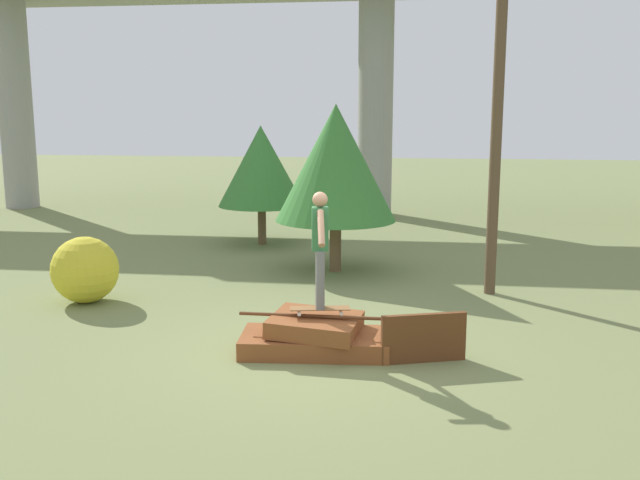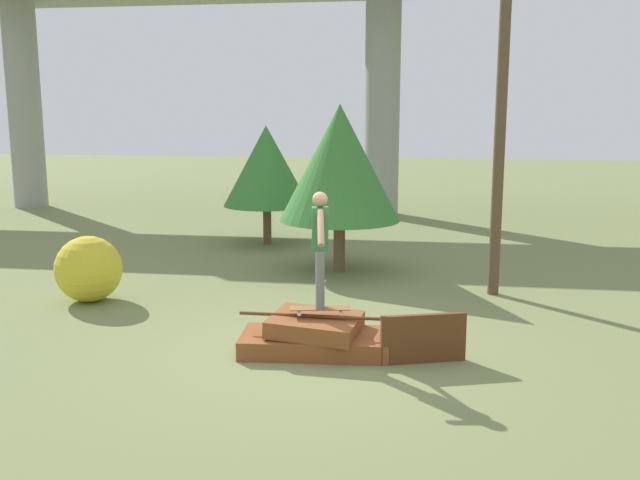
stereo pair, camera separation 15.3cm
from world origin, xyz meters
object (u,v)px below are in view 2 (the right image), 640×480
Objects in this scene: skateboard at (320,309)px; skater at (320,242)px; tree_behind_right at (340,163)px; tree_behind_left at (266,166)px; bush_yellow_flowering at (89,269)px; utility_pole at (501,121)px.

skater is at bearing 90.00° from skateboard.
tree_behind_right is (-0.36, 5.02, 1.64)m from skateboard.
tree_behind_right is (-0.36, 5.02, 0.69)m from skater.
skateboard is 5.30m from tree_behind_right.
skater is 8.19m from tree_behind_left.
tree_behind_left reaches higher than bush_yellow_flowering.
bush_yellow_flowering is at bearing 155.65° from skater.
skater is 5.09m from tree_behind_right.
tree_behind_right reaches higher than tree_behind_left.
skater is 4.73m from utility_pole.
skater is 0.55× the size of tree_behind_left.
utility_pole reaches higher than tree_behind_left.
utility_pole is at bearing 53.47° from skateboard.
skater is 1.39× the size of bush_yellow_flowering.
utility_pole is 3.46m from tree_behind_right.
tree_behind_left reaches higher than skater.
bush_yellow_flowering is at bearing 155.65° from skateboard.
utility_pole is 7.68m from bush_yellow_flowering.
bush_yellow_flowering is (-7.07, -1.59, -2.55)m from utility_pole.
skateboard is 0.29× the size of tree_behind_left.
skater is at bearing -126.53° from utility_pole.
tree_behind_left is at bearing 108.03° from skater.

